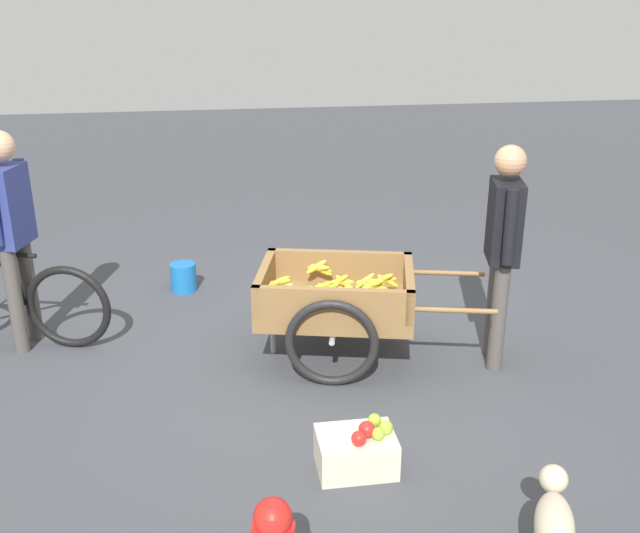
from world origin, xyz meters
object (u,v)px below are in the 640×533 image
(vendor_person, at_px, (503,238))
(dog, at_px, (554,520))
(cyclist_person, at_px, (11,221))
(plastic_bucket, at_px, (183,277))
(fruit_cart, at_px, (337,301))
(bicycle, at_px, (5,301))
(apple_crate, at_px, (357,450))

(vendor_person, xyz_separation_m, dog, (0.49, 1.98, -0.69))
(cyclist_person, xyz_separation_m, plastic_bucket, (-1.15, -0.90, -0.86))
(fruit_cart, bearing_deg, vendor_person, 166.53)
(fruit_cart, relative_size, plastic_bucket, 6.97)
(cyclist_person, relative_size, plastic_bucket, 6.45)
(fruit_cart, distance_m, bicycle, 2.51)
(cyclist_person, xyz_separation_m, dog, (-2.92, 2.78, -0.72))
(cyclist_person, bearing_deg, vendor_person, 166.79)
(fruit_cart, height_order, dog, fruit_cart)
(vendor_person, xyz_separation_m, plastic_bucket, (2.26, -1.70, -0.83))
(bicycle, xyz_separation_m, apple_crate, (-2.32, 1.94, -0.23))
(apple_crate, bearing_deg, cyclist_person, -41.12)
(plastic_bucket, bearing_deg, vendor_person, 143.06)
(vendor_person, bearing_deg, plastic_bucket, -36.94)
(apple_crate, bearing_deg, plastic_bucket, -69.88)
(fruit_cart, relative_size, vendor_person, 1.11)
(vendor_person, xyz_separation_m, cyclist_person, (3.41, -0.80, 0.03))
(bicycle, relative_size, dog, 2.57)
(bicycle, xyz_separation_m, cyclist_person, (-0.15, 0.04, 0.64))
(dog, bearing_deg, fruit_cart, -74.44)
(bicycle, xyz_separation_m, dog, (-3.07, 2.82, -0.08))
(fruit_cart, xyz_separation_m, plastic_bucket, (1.15, -1.43, -0.31))
(bicycle, relative_size, apple_crate, 3.67)
(cyclist_person, xyz_separation_m, apple_crate, (-2.18, 1.90, -0.87))
(vendor_person, xyz_separation_m, apple_crate, (1.23, 1.10, -0.83))
(vendor_person, distance_m, cyclist_person, 3.51)
(cyclist_person, distance_m, plastic_bucket, 1.70)
(bicycle, height_order, dog, bicycle)
(plastic_bucket, relative_size, apple_crate, 0.58)
(dog, height_order, apple_crate, dog)
(dog, relative_size, apple_crate, 1.43)
(fruit_cart, distance_m, vendor_person, 1.26)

